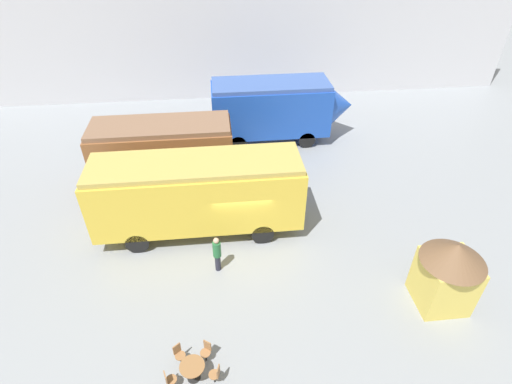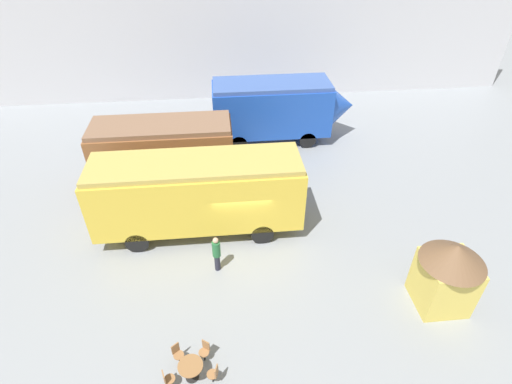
# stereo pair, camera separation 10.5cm
# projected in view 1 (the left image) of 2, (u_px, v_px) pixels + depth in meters

# --- Properties ---
(ground_plane) EXTENTS (80.00, 80.00, 0.00)m
(ground_plane) POSITION_uv_depth(u_px,v_px,m) (242.00, 233.00, 18.76)
(ground_plane) COLOR gray
(backdrop_wall) EXTENTS (44.00, 0.15, 9.00)m
(backdrop_wall) POSITION_uv_depth(u_px,v_px,m) (223.00, 38.00, 28.73)
(backdrop_wall) COLOR silver
(backdrop_wall) RESTS_ON ground_plane
(streamlined_locomotive) EXTENTS (8.77, 2.82, 3.83)m
(streamlined_locomotive) POSITION_uv_depth(u_px,v_px,m) (281.00, 107.00, 24.74)
(streamlined_locomotive) COLOR blue
(streamlined_locomotive) RESTS_ON ground_plane
(passenger_coach_wooden) EXTENTS (7.19, 2.67, 3.55)m
(passenger_coach_wooden) POSITION_uv_depth(u_px,v_px,m) (163.00, 149.00, 20.89)
(passenger_coach_wooden) COLOR brown
(passenger_coach_wooden) RESTS_ON ground_plane
(passenger_coach_vintage) EXTENTS (9.23, 2.68, 3.75)m
(passenger_coach_vintage) POSITION_uv_depth(u_px,v_px,m) (198.00, 192.00, 17.71)
(passenger_coach_vintage) COLOR gold
(passenger_coach_vintage) RESTS_ON ground_plane
(cafe_table_near) EXTENTS (0.82, 0.82, 0.71)m
(cafe_table_near) POSITION_uv_depth(u_px,v_px,m) (192.00, 369.00, 12.81)
(cafe_table_near) COLOR black
(cafe_table_near) RESTS_ON ground_plane
(cafe_chair_0) EXTENTS (0.39, 0.37, 0.87)m
(cafe_chair_0) POSITION_uv_depth(u_px,v_px,m) (169.00, 379.00, 12.57)
(cafe_chair_0) COLOR black
(cafe_chair_0) RESTS_ON ground_plane
(cafe_chair_2) EXTENTS (0.39, 0.37, 0.87)m
(cafe_chair_2) POSITION_uv_depth(u_px,v_px,m) (216.00, 374.00, 12.71)
(cafe_chair_2) COLOR black
(cafe_chair_2) RESTS_ON ground_plane
(cafe_chair_3) EXTENTS (0.40, 0.40, 0.87)m
(cafe_chair_3) POSITION_uv_depth(u_px,v_px,m) (206.00, 350.00, 13.38)
(cafe_chair_3) COLOR black
(cafe_chair_3) RESTS_ON ground_plane
(cafe_chair_4) EXTENTS (0.40, 0.40, 0.87)m
(cafe_chair_4) POSITION_uv_depth(u_px,v_px,m) (179.00, 353.00, 13.29)
(cafe_chair_4) COLOR black
(cafe_chair_4) RESTS_ON ground_plane
(visitor_person) EXTENTS (0.34, 0.34, 1.78)m
(visitor_person) POSITION_uv_depth(u_px,v_px,m) (217.00, 253.00, 16.37)
(visitor_person) COLOR #262633
(visitor_person) RESTS_ON ground_plane
(ticket_kiosk) EXTENTS (2.34, 2.34, 3.00)m
(ticket_kiosk) POSITION_uv_depth(u_px,v_px,m) (448.00, 271.00, 14.64)
(ticket_kiosk) COLOR #DBC151
(ticket_kiosk) RESTS_ON ground_plane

